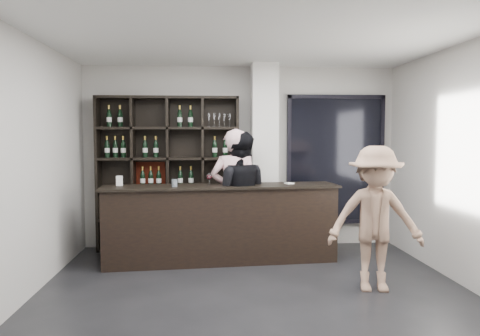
{
  "coord_description": "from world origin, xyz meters",
  "views": [
    {
      "loc": [
        -0.53,
        -4.8,
        1.8
      ],
      "look_at": [
        -0.12,
        1.1,
        1.38
      ],
      "focal_mm": 35.0,
      "sensor_mm": 36.0,
      "label": 1
    }
  ],
  "objects": [
    {
      "name": "floor",
      "position": [
        0.0,
        0.0,
        -0.01
      ],
      "size": [
        5.0,
        5.5,
        0.01
      ],
      "primitive_type": "cube",
      "color": "black",
      "rests_on": "ground"
    },
    {
      "name": "wine_shelf",
      "position": [
        -1.15,
        2.57,
        1.2
      ],
      "size": [
        2.2,
        0.35,
        2.4
      ],
      "primitive_type": null,
      "color": "black",
      "rests_on": "floor"
    },
    {
      "name": "structural_column",
      "position": [
        0.35,
        2.47,
        1.45
      ],
      "size": [
        0.4,
        0.4,
        2.9
      ],
      "primitive_type": "cube",
      "color": "silver",
      "rests_on": "floor"
    },
    {
      "name": "glass_panel",
      "position": [
        1.55,
        2.69,
        1.4
      ],
      "size": [
        1.6,
        0.08,
        2.1
      ],
      "color": "black",
      "rests_on": "floor"
    },
    {
      "name": "tasting_counter",
      "position": [
        -0.35,
        1.75,
        0.55
      ],
      "size": [
        3.32,
        0.69,
        1.09
      ],
      "rotation": [
        0.0,
        0.0,
        0.09
      ],
      "color": "black",
      "rests_on": "floor"
    },
    {
      "name": "taster_pink",
      "position": [
        -0.15,
        1.85,
        0.94
      ],
      "size": [
        0.74,
        0.53,
        1.89
      ],
      "primitive_type": "imported",
      "rotation": [
        0.0,
        0.0,
        3.03
      ],
      "color": "beige",
      "rests_on": "floor"
    },
    {
      "name": "taster_black",
      "position": [
        -0.1,
        1.85,
        0.93
      ],
      "size": [
        0.96,
        0.78,
        1.85
      ],
      "primitive_type": "imported",
      "rotation": [
        0.0,
        0.0,
        3.05
      ],
      "color": "black",
      "rests_on": "floor"
    },
    {
      "name": "customer",
      "position": [
        1.39,
        0.4,
        0.84
      ],
      "size": [
        1.16,
        0.77,
        1.68
      ],
      "primitive_type": "imported",
      "rotation": [
        0.0,
        0.0,
        -0.14
      ],
      "color": "#98725B",
      "rests_on": "floor"
    },
    {
      "name": "wine_glass",
      "position": [
        -0.51,
        1.77,
        1.19
      ],
      "size": [
        0.1,
        0.1,
        0.19
      ],
      "primitive_type": null,
      "rotation": [
        0.0,
        0.0,
        0.29
      ],
      "color": "white",
      "rests_on": "tasting_counter"
    },
    {
      "name": "spit_cup",
      "position": [
        -0.99,
        1.6,
        1.15
      ],
      "size": [
        0.1,
        0.1,
        0.11
      ],
      "primitive_type": "cylinder",
      "rotation": [
        0.0,
        0.0,
        0.32
      ],
      "color": "#9EACBB",
      "rests_on": "tasting_counter"
    },
    {
      "name": "napkin_stack",
      "position": [
        0.64,
        1.88,
        1.1
      ],
      "size": [
        0.14,
        0.14,
        0.02
      ],
      "primitive_type": "cube",
      "rotation": [
        0.0,
        0.0,
        0.38
      ],
      "color": "white",
      "rests_on": "tasting_counter"
    },
    {
      "name": "card_stand",
      "position": [
        -1.77,
        1.81,
        1.16
      ],
      "size": [
        0.1,
        0.06,
        0.14
      ],
      "primitive_type": "cube",
      "rotation": [
        0.0,
        0.0,
        0.18
      ],
      "color": "white",
      "rests_on": "tasting_counter"
    }
  ]
}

